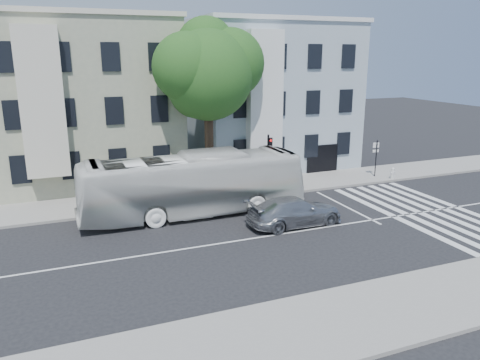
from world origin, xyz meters
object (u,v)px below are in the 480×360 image
traffic_signal (269,156)px  fire_hydrant (393,173)px  bus (193,184)px  sedan (295,211)px

traffic_signal → fire_hydrant: bearing=-11.8°
bus → sedan: (4.48, -3.64, -1.00)m
bus → traffic_signal: (5.71, 2.22, 0.72)m
traffic_signal → fire_hydrant: size_ratio=4.72×
sedan → traffic_signal: size_ratio=1.35×
traffic_signal → fire_hydrant: (9.57, -0.50, -1.91)m
traffic_signal → fire_hydrant: 9.77m
sedan → traffic_signal: (1.22, 5.87, 1.72)m
bus → traffic_signal: traffic_signal is taller
fire_hydrant → traffic_signal: bearing=177.0°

